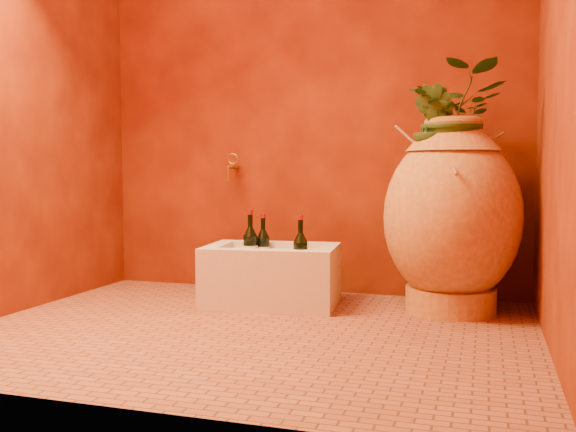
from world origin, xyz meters
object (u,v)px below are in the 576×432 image
(wine_bottle_b, at_px, (250,248))
(wall_tap, at_px, (232,166))
(amphora, at_px, (452,216))
(wine_bottle_a, at_px, (263,249))
(wine_bottle_c, at_px, (300,255))
(stone_basin, at_px, (272,276))

(wine_bottle_b, distance_m, wall_tap, 0.60)
(amphora, distance_m, wine_bottle_b, 1.08)
(wine_bottle_a, height_order, wall_tap, wall_tap)
(amphora, xyz_separation_m, wine_bottle_c, (-0.73, -0.20, -0.20))
(amphora, relative_size, wall_tap, 5.98)
(wine_bottle_a, relative_size, wall_tap, 1.85)
(wine_bottle_a, distance_m, wine_bottle_b, 0.08)
(wine_bottle_a, bearing_deg, stone_basin, -50.34)
(stone_basin, bearing_deg, wine_bottle_c, -28.15)
(stone_basin, relative_size, wine_bottle_a, 2.41)
(wine_bottle_c, bearing_deg, stone_basin, 151.85)
(wall_tap, bearing_deg, wine_bottle_a, -42.38)
(stone_basin, relative_size, wine_bottle_b, 2.24)
(amphora, xyz_separation_m, wine_bottle_b, (-1.06, -0.05, -0.19))
(wine_bottle_c, bearing_deg, wine_bottle_b, 155.80)
(wine_bottle_b, xyz_separation_m, wall_tap, (-0.23, 0.32, 0.45))
(stone_basin, bearing_deg, wine_bottle_a, 129.66)
(wine_bottle_a, relative_size, wine_bottle_c, 0.97)
(wine_bottle_a, xyz_separation_m, wall_tap, (-0.29, 0.26, 0.46))
(amphora, distance_m, wall_tap, 1.34)
(wine_bottle_b, bearing_deg, amphora, 2.77)
(wine_bottle_c, xyz_separation_m, wall_tap, (-0.56, 0.46, 0.46))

